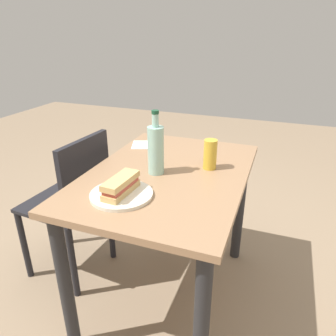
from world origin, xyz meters
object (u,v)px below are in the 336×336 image
knife_near (108,191)px  water_bottle (156,149)px  dining_table (168,197)px  chair_far (75,199)px  plate_near (121,195)px  baguette_sandwich_near (121,185)px  beer_glass (210,154)px

knife_near → water_bottle: bearing=-20.4°
dining_table → chair_far: 0.57m
water_bottle → plate_near: bearing=170.3°
dining_table → baguette_sandwich_near: size_ratio=5.32×
dining_table → baguette_sandwich_near: baguette_sandwich_near is taller
dining_table → baguette_sandwich_near: bearing=162.0°
plate_near → beer_glass: 0.48m
dining_table → beer_glass: (0.11, -0.17, 0.21)m
chair_far → baguette_sandwich_near: bearing=-121.2°
chair_far → water_bottle: (-0.02, -0.51, 0.38)m
knife_near → baguette_sandwich_near: bearing=-82.5°
chair_far → plate_near: 0.61m
knife_near → beer_glass: (0.41, -0.32, 0.05)m
dining_table → beer_glass: beer_glass is taller
baguette_sandwich_near → plate_near: bearing=90.0°
baguette_sandwich_near → knife_near: baguette_sandwich_near is taller
chair_far → knife_near: bearing=-125.2°
dining_table → chair_far: size_ratio=1.19×
plate_near → baguette_sandwich_near: 0.04m
plate_near → baguette_sandwich_near: (0.00, -0.00, 0.04)m
knife_near → beer_glass: size_ratio=1.23×
plate_near → water_bottle: water_bottle is taller
dining_table → plate_near: plate_near is taller
chair_far → plate_near: (-0.28, -0.47, 0.26)m
baguette_sandwich_near → beer_glass: (0.40, -0.27, 0.02)m
beer_glass → baguette_sandwich_near: bearing=146.1°
water_bottle → chair_far: bearing=87.6°
dining_table → knife_near: knife_near is taller
plate_near → water_bottle: bearing=-9.7°
plate_near → water_bottle: (0.26, -0.04, 0.11)m
chair_far → baguette_sandwich_near: chair_far is taller
dining_table → plate_near: (-0.29, 0.09, 0.14)m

